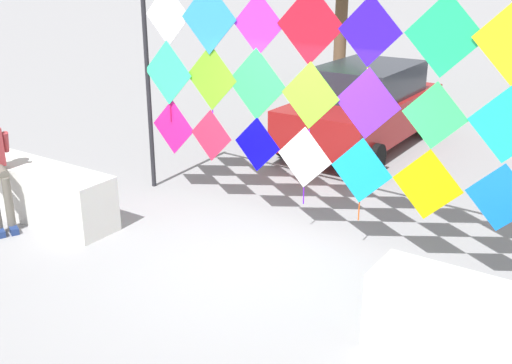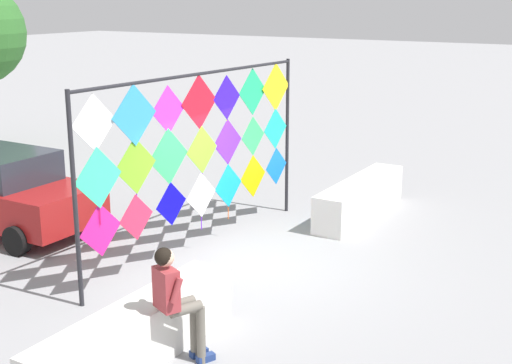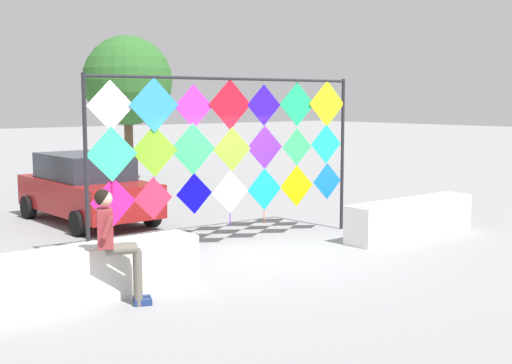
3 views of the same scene
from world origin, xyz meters
name	(u,v)px [view 2 (image 2 of 3)]	position (x,y,z in m)	size (l,w,h in m)	color
ground	(260,267)	(0.00, 0.00, 0.00)	(120.00, 120.00, 0.00)	gray
plaza_ledge_left	(137,335)	(-3.58, -0.32, 0.38)	(3.34, 0.64, 0.76)	silver
plaza_ledge_right	(360,198)	(3.58, -0.32, 0.38)	(3.34, 0.64, 0.76)	silver
kite_display_rack	(199,141)	(0.15, 1.34, 2.02)	(5.85, 0.41, 3.24)	#232328
seated_vendor	(176,296)	(-3.40, -0.81, 0.96)	(0.77, 0.63, 1.61)	#666056
parked_car	(0,190)	(-0.86, 5.44, 0.80)	(1.96, 4.06, 1.58)	maroon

